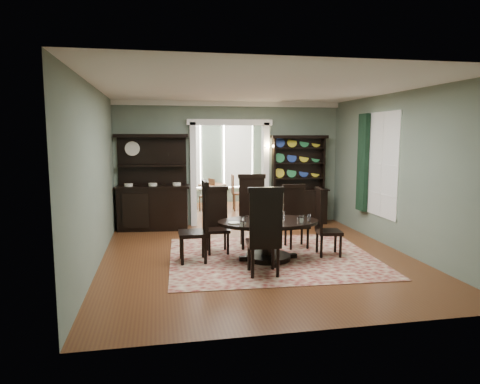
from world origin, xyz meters
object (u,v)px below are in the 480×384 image
object	(u,v)px
dining_table	(268,233)
welsh_dresser	(299,192)
sideboard	(153,196)
parlor_table	(212,193)

from	to	relation	value
dining_table	welsh_dresser	world-z (taller)	welsh_dresser
welsh_dresser	sideboard	bearing A→B (deg)	-177.73
dining_table	welsh_dresser	size ratio (longest dim) A/B	0.84
dining_table	parlor_table	distance (m)	5.20
dining_table	parlor_table	xyz separation A→B (m)	(-0.34, 5.19, 0.01)
welsh_dresser	dining_table	bearing A→B (deg)	-115.73
dining_table	sideboard	size ratio (longest dim) A/B	0.82
sideboard	parlor_table	size ratio (longest dim) A/B	2.66
sideboard	welsh_dresser	size ratio (longest dim) A/B	1.01
dining_table	parlor_table	size ratio (longest dim) A/B	2.19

